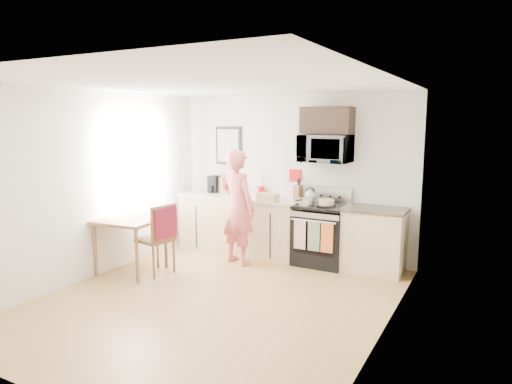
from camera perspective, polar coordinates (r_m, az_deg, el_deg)
The scene contains 28 objects.
floor at distance 5.76m, azimuth -5.08°, elevation -13.31°, with size 4.60×4.60×0.00m, color #A2803E.
back_wall at distance 7.42m, azimuth 4.59°, elevation 2.10°, with size 4.00×0.04×2.60m, color silver.
front_wall at distance 3.75m, azimuth -25.11°, elevation -5.45°, with size 4.00×0.04×2.60m, color silver.
left_wall at distance 6.71m, azimuth -19.66°, elevation 0.89°, with size 0.04×4.60×2.60m, color silver.
right_wall at distance 4.63m, azimuth 15.87°, elevation -2.34°, with size 0.04×4.60×2.60m, color silver.
ceiling at distance 5.35m, azimuth -5.47°, elevation 13.41°, with size 4.00×4.60×0.04m, color white.
window at distance 7.22m, azimuth -14.86°, elevation 3.64°, with size 0.06×1.40×1.50m.
cabinet_left at distance 7.66m, azimuth -1.90°, elevation -4.12°, with size 2.10×0.60×0.90m, color beige.
countertop_left at distance 7.56m, azimuth -1.92°, elevation -0.65°, with size 2.14×0.64×0.04m, color beige.
cabinet_right at distance 6.84m, azimuth 14.55°, elevation -5.99°, with size 0.84×0.60×0.90m, color beige.
countertop_right at distance 6.74m, azimuth 14.71°, elevation -2.12°, with size 0.88×0.64×0.04m, color black.
range at distance 7.05m, azimuth 8.15°, elevation -5.47°, with size 0.76×0.70×1.16m.
microwave at distance 6.94m, azimuth 8.69°, elevation 5.37°, with size 0.76×0.51×0.42m, color silver.
upper_cabinet at distance 6.97m, azimuth 8.90°, elevation 8.84°, with size 0.76×0.35×0.40m, color black.
wall_art at distance 7.91m, azimuth -3.46°, elevation 5.81°, with size 0.50×0.04×0.65m.
wall_trivet at distance 7.38m, azimuth 4.90°, elevation 2.06°, with size 0.20×0.02×0.20m, color #A9120E.
person at distance 6.93m, azimuth -2.30°, elevation -1.89°, with size 0.64×0.42×1.76m, color #CD3B38.
dining_table at distance 6.79m, azimuth -15.40°, elevation -3.93°, with size 0.85×0.85×0.80m.
chair at distance 6.55m, azimuth -11.75°, elevation -4.68°, with size 0.55×0.50×1.02m.
knife_block at distance 7.28m, azimuth 5.27°, elevation -0.01°, with size 0.10×0.14×0.22m, color brown.
utensil_crock at distance 7.60m, azimuth 0.59°, elevation 0.66°, with size 0.12×0.12×0.36m.
fruit_bowl at distance 7.81m, azimuth -3.45°, elevation 0.12°, with size 0.29×0.29×0.11m.
milk_carton at distance 7.88m, azimuth -4.22°, elevation 0.89°, with size 0.11×0.11×0.28m, color tan.
coffee_maker at distance 7.92m, azimuth -5.26°, elevation 0.91°, with size 0.17×0.25×0.29m.
bread_bag at distance 7.07m, azimuth 1.50°, elevation -0.66°, with size 0.33×0.16×0.12m, color tan.
cake at distance 6.85m, azimuth 8.76°, elevation -1.33°, with size 0.29×0.29×0.10m.
kettle at distance 7.23m, azimuth 6.78°, elevation -0.38°, with size 0.17×0.17×0.22m.
pot at distance 6.84m, azimuth 6.22°, elevation -1.20°, with size 0.22×0.37×0.11m.
Camera 1 is at (2.96, -4.44, 2.18)m, focal length 32.00 mm.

